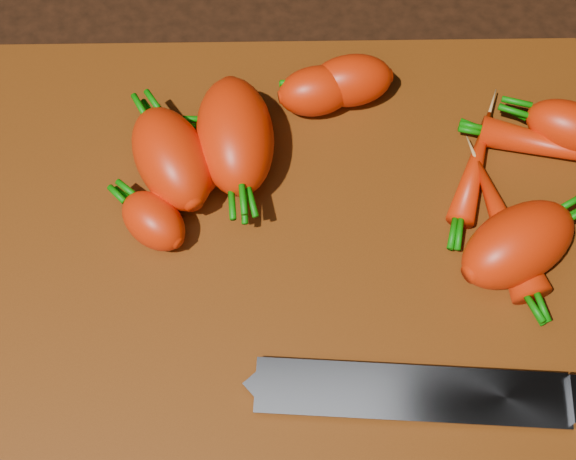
{
  "coord_description": "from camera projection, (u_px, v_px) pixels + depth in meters",
  "views": [
    {
      "loc": [
        -0.0,
        -0.25,
        0.55
      ],
      "look_at": [
        0.0,
        0.01,
        0.03
      ],
      "focal_mm": 50.0,
      "sensor_mm": 36.0,
      "label": 1
    }
  ],
  "objects": [
    {
      "name": "carrot_8",
      "position": [
        570.0,
        150.0,
        0.62
      ],
      "size": [
        0.14,
        0.06,
        0.02
      ],
      "primitive_type": "ellipsoid",
      "rotation": [
        0.0,
        0.0,
        -0.28
      ],
      "color": "#F12A05",
      "rests_on": "cutting_board"
    },
    {
      "name": "carrot_5",
      "position": [
        316.0,
        91.0,
        0.64
      ],
      "size": [
        0.07,
        0.05,
        0.04
      ],
      "primitive_type": "ellipsoid",
      "rotation": [
        0.0,
        0.0,
        0.2
      ],
      "color": "#F12A05",
      "rests_on": "cutting_board"
    },
    {
      "name": "carrot_3",
      "position": [
        172.0,
        158.0,
        0.6
      ],
      "size": [
        0.09,
        0.11,
        0.05
      ],
      "primitive_type": "ellipsoid",
      "rotation": [
        0.0,
        0.0,
        2.0
      ],
      "color": "#F12A05",
      "rests_on": "cutting_board"
    },
    {
      "name": "carrot_0",
      "position": [
        189.0,
        174.0,
        0.6
      ],
      "size": [
        0.08,
        0.08,
        0.04
      ],
      "primitive_type": "ellipsoid",
      "rotation": [
        0.0,
        0.0,
        0.83
      ],
      "color": "#F12A05",
      "rests_on": "cutting_board"
    },
    {
      "name": "carrot_10",
      "position": [
        154.0,
        221.0,
        0.59
      ],
      "size": [
        0.07,
        0.06,
        0.04
      ],
      "primitive_type": "ellipsoid",
      "rotation": [
        0.0,
        0.0,
        2.38
      ],
      "color": "#F12A05",
      "rests_on": "cutting_board"
    },
    {
      "name": "carrot_7",
      "position": [
        475.0,
        165.0,
        0.62
      ],
      "size": [
        0.05,
        0.1,
        0.02
      ],
      "primitive_type": "ellipsoid",
      "rotation": [
        0.0,
        0.0,
        1.23
      ],
      "color": "#F12A05",
      "rests_on": "cutting_board"
    },
    {
      "name": "carrot_4",
      "position": [
        351.0,
        81.0,
        0.64
      ],
      "size": [
        0.07,
        0.05,
        0.04
      ],
      "primitive_type": "ellipsoid",
      "rotation": [
        0.0,
        0.0,
        3.29
      ],
      "color": "#F12A05",
      "rests_on": "cutting_board"
    },
    {
      "name": "carrot_11",
      "position": [
        518.0,
        245.0,
        0.57
      ],
      "size": [
        0.11,
        0.09,
        0.05
      ],
      "primitive_type": "ellipsoid",
      "rotation": [
        0.0,
        0.0,
        0.54
      ],
      "color": "#F12A05",
      "rests_on": "cutting_board"
    },
    {
      "name": "cutting_board",
      "position": [
        288.0,
        256.0,
        0.6
      ],
      "size": [
        0.5,
        0.4,
        0.01
      ],
      "primitive_type": "cube",
      "color": "#75360D",
      "rests_on": "ground"
    },
    {
      "name": "ground",
      "position": [
        288.0,
        262.0,
        0.61
      ],
      "size": [
        2.0,
        2.0,
        0.01
      ],
      "primitive_type": "cube",
      "color": "black"
    },
    {
      "name": "knife",
      "position": [
        443.0,
        395.0,
        0.54
      ],
      "size": [
        0.35,
        0.05,
        0.02
      ],
      "rotation": [
        0.0,
        0.0,
        -0.07
      ],
      "color": "gray",
      "rests_on": "cutting_board"
    },
    {
      "name": "carrot_9",
      "position": [
        504.0,
        226.0,
        0.59
      ],
      "size": [
        0.05,
        0.12,
        0.03
      ],
      "primitive_type": "ellipsoid",
      "rotation": [
        0.0,
        0.0,
        1.8
      ],
      "color": "#F12A05",
      "rests_on": "cutting_board"
    },
    {
      "name": "carrot_2",
      "position": [
        235.0,
        136.0,
        0.61
      ],
      "size": [
        0.07,
        0.11,
        0.06
      ],
      "primitive_type": "ellipsoid",
      "rotation": [
        0.0,
        0.0,
        -1.47
      ],
      "color": "#F12A05",
      "rests_on": "cutting_board"
    },
    {
      "name": "carrot_6",
      "position": [
        569.0,
        127.0,
        0.62
      ],
      "size": [
        0.08,
        0.06,
        0.04
      ],
      "primitive_type": "ellipsoid",
      "rotation": [
        0.0,
        0.0,
        2.71
      ],
      "color": "#F12A05",
      "rests_on": "cutting_board"
    },
    {
      "name": "carrot_1",
      "position": [
        235.0,
        124.0,
        0.63
      ],
      "size": [
        0.06,
        0.04,
        0.04
      ],
      "primitive_type": "ellipsoid",
      "rotation": [
        0.0,
        0.0,
        3.15
      ],
      "color": "#F12A05",
      "rests_on": "cutting_board"
    }
  ]
}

